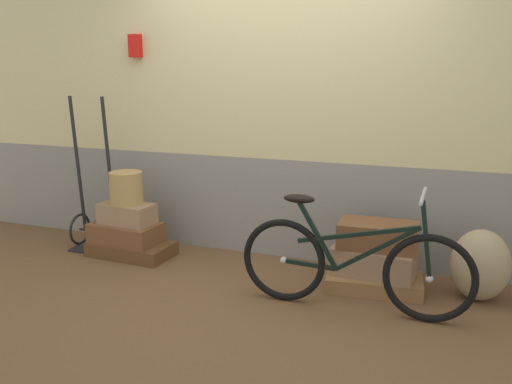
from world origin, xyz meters
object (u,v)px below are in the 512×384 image
wicker_basket (126,188)px  bicycle (352,265)px  suitcase_0 (132,249)px  suitcase_2 (127,214)px  suitcase_5 (378,235)px  luggage_trolley (95,214)px  burlap_sack (480,265)px  suitcase_1 (126,233)px  suitcase_3 (374,283)px  suitcase_4 (374,261)px

wicker_basket → bicycle: 2.13m
suitcase_0 → bicycle: 2.11m
suitcase_2 → wicker_basket: 0.23m
suitcase_5 → luggage_trolley: bearing=176.8°
suitcase_0 → burlap_sack: 2.88m
burlap_sack → bicycle: bicycle is taller
wicker_basket → luggage_trolley: (-0.41, 0.09, -0.30)m
burlap_sack → suitcase_2: bearing=-178.8°
wicker_basket → burlap_sack: 2.91m
suitcase_1 → suitcase_3: suitcase_1 is taller
suitcase_2 → suitcase_4: suitcase_2 is taller
suitcase_5 → suitcase_3: bearing=-102.9°
suitcase_3 → suitcase_2: bearing=173.1°
suitcase_3 → luggage_trolley: 2.58m
suitcase_1 → luggage_trolley: size_ratio=0.43×
suitcase_3 → suitcase_5: suitcase_5 is taller
suitcase_2 → luggage_trolley: luggage_trolley is taller
suitcase_2 → burlap_sack: (2.89, 0.06, -0.12)m
suitcase_4 → suitcase_1: bearing=-174.8°
suitcase_0 → suitcase_3: suitcase_0 is taller
suitcase_0 → suitcase_5: bearing=3.5°
luggage_trolley → bicycle: 2.52m
suitcase_2 → suitcase_3: suitcase_2 is taller
suitcase_1 → bicycle: bicycle is taller
suitcase_1 → suitcase_2: 0.18m
suitcase_1 → wicker_basket: size_ratio=2.12×
suitcase_5 → burlap_sack: (0.72, 0.04, -0.16)m
luggage_trolley → burlap_sack: size_ratio=2.66×
suitcase_0 → suitcase_3: size_ratio=1.04×
suitcase_5 → burlap_sack: bearing=1.9°
suitcase_0 → luggage_trolley: bearing=171.8°
burlap_sack → suitcase_0: bearing=-178.8°
suitcase_0 → burlap_sack: size_ratio=1.39×
suitcase_1 → burlap_sack: burlap_sack is taller
suitcase_3 → bicycle: (-0.10, -0.41, 0.27)m
wicker_basket → burlap_sack: size_ratio=0.54×
suitcase_0 → bicycle: bicycle is taller
suitcase_4 → burlap_sack: 0.74m
suitcase_4 → luggage_trolley: 2.56m
burlap_sack → bicycle: bearing=-149.0°
suitcase_4 → suitcase_0: bearing=-174.9°
suitcase_1 → suitcase_5: (2.20, 0.02, 0.21)m
suitcase_0 → wicker_basket: (-0.02, -0.00, 0.56)m
suitcase_1 → suitcase_2: bearing=0.4°
wicker_basket → luggage_trolley: luggage_trolley is taller
suitcase_1 → burlap_sack: (2.92, 0.06, 0.05)m
suitcase_0 → suitcase_2: 0.32m
suitcase_2 → burlap_sack: size_ratio=0.91×
suitcase_1 → bicycle: (2.09, -0.44, 0.12)m
suitcase_5 → suitcase_0: bearing=178.8°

